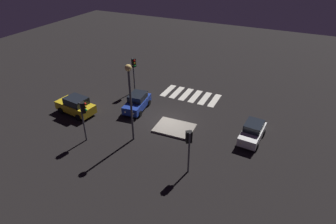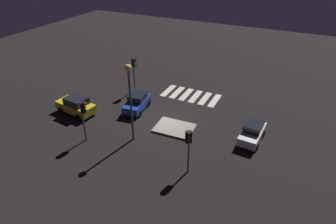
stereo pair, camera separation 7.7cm
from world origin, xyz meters
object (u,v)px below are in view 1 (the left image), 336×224
(traffic_light_west, at_px, (189,142))
(traffic_light_north, at_px, (83,112))
(car_blue, at_px, (137,102))
(street_lamp, at_px, (130,90))
(car_yellow, at_px, (76,106))
(traffic_light_east, at_px, (134,67))
(traffic_island, at_px, (174,128))
(car_white, at_px, (253,132))

(traffic_light_west, bearing_deg, traffic_light_north, 53.22)
(car_blue, distance_m, street_lamp, 6.72)
(car_yellow, distance_m, car_blue, 6.24)
(car_blue, xyz_separation_m, street_lamp, (-2.44, 4.77, 4.05))
(traffic_light_east, bearing_deg, car_blue, -22.44)
(traffic_light_west, relative_size, street_lamp, 0.51)
(traffic_island, xyz_separation_m, traffic_light_north, (6.25, 4.91, 2.78))
(car_white, distance_m, street_lamp, 11.33)
(car_white, xyz_separation_m, car_blue, (11.97, -0.22, 0.04))
(car_yellow, xyz_separation_m, street_lamp, (-7.64, 1.33, 3.99))
(car_white, height_order, street_lamp, street_lamp)
(traffic_island, xyz_separation_m, car_white, (-6.90, -1.48, 0.72))
(traffic_island, height_order, car_yellow, car_yellow)
(traffic_light_north, xyz_separation_m, traffic_light_west, (-9.54, -0.15, -0.12))
(car_blue, height_order, traffic_light_east, traffic_light_east)
(traffic_island, height_order, traffic_light_north, traffic_light_north)
(street_lamp, bearing_deg, traffic_light_west, 164.13)
(car_white, height_order, traffic_light_west, traffic_light_west)
(car_white, xyz_separation_m, traffic_light_north, (13.15, 6.39, 2.07))
(traffic_island, relative_size, traffic_light_west, 1.02)
(car_yellow, relative_size, car_blue, 1.07)
(car_yellow, height_order, traffic_light_west, traffic_light_west)
(traffic_light_north, bearing_deg, street_lamp, -22.70)
(car_white, bearing_deg, traffic_light_north, -60.07)
(car_yellow, distance_m, traffic_light_east, 7.72)
(traffic_light_west, height_order, street_lamp, street_lamp)
(street_lamp, bearing_deg, traffic_light_north, 26.84)
(car_white, bearing_deg, car_blue, -87.00)
(car_blue, distance_m, traffic_light_north, 7.01)
(car_yellow, distance_m, car_white, 17.47)
(traffic_island, bearing_deg, traffic_light_north, 38.16)
(traffic_light_east, bearing_deg, car_white, 18.86)
(car_white, xyz_separation_m, traffic_light_east, (14.29, -3.58, 2.32))
(car_yellow, distance_m, traffic_light_west, 14.02)
(traffic_light_west, bearing_deg, car_yellow, 39.81)
(traffic_island, distance_m, car_yellow, 10.45)
(traffic_light_north, height_order, traffic_light_west, traffic_light_north)
(car_blue, xyz_separation_m, traffic_light_east, (2.32, -3.36, 2.29))
(traffic_island, xyz_separation_m, car_blue, (5.07, -1.69, 0.75))
(car_blue, bearing_deg, car_white, 81.83)
(car_white, xyz_separation_m, street_lamp, (9.53, 4.55, 4.09))
(car_yellow, relative_size, street_lamp, 0.62)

